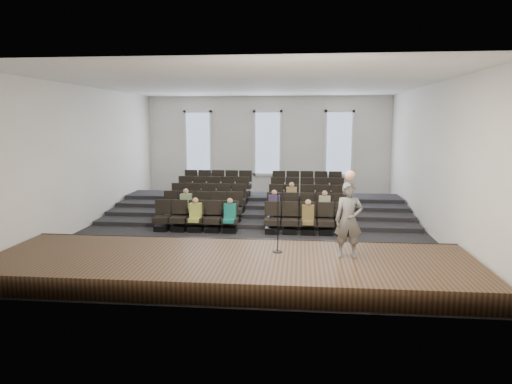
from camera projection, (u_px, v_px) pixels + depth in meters
ground at (253, 229)px, 16.17m from camera, size 14.00×14.00×0.00m
ceiling at (253, 84)px, 15.40m from camera, size 12.00×14.00×0.02m
wall_back at (268, 147)px, 22.69m from camera, size 12.00×0.04×5.00m
wall_front at (215, 187)px, 8.88m from camera, size 12.00×0.04×5.00m
wall_left at (86, 157)px, 16.37m from camera, size 0.04×14.00×5.00m
wall_right at (432, 160)px, 15.20m from camera, size 0.04×14.00×5.00m
stage at (231, 267)px, 11.12m from camera, size 11.80×3.60×0.50m
stage_lip at (240, 247)px, 12.86m from camera, size 11.80×0.06×0.52m
risers at (261, 207)px, 19.26m from camera, size 11.80×4.80×0.60m
seating_rows at (257, 202)px, 17.58m from camera, size 6.80×4.70×1.67m
windows at (268, 143)px, 22.59m from camera, size 8.44×0.10×3.24m
audience at (259, 206)px, 16.18m from camera, size 5.45×2.64×1.10m
speaker at (349, 220)px, 10.99m from camera, size 0.67×0.45×1.83m
mic_stand at (278, 235)px, 11.46m from camera, size 0.25×0.25×1.52m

